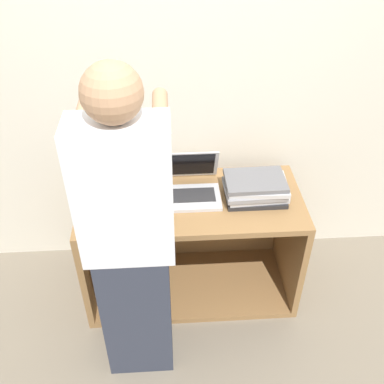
% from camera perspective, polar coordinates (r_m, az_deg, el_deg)
% --- Properties ---
extents(ground_plane, '(12.00, 12.00, 0.00)m').
position_cam_1_polar(ground_plane, '(2.83, 0.28, -16.26)').
color(ground_plane, '#756B5B').
extents(wall_back, '(8.00, 0.05, 2.40)m').
position_cam_1_polar(wall_back, '(2.59, -0.70, 12.96)').
color(wall_back, beige).
rests_on(wall_back, ground_plane).
extents(cart, '(1.25, 0.59, 0.72)m').
position_cam_1_polar(cart, '(2.80, -0.21, -5.79)').
color(cart, olive).
rests_on(cart, ground_plane).
extents(laptop_open, '(0.33, 0.33, 0.23)m').
position_cam_1_polar(laptop_open, '(2.52, -0.21, 0.70)').
color(laptop_open, '#B7B7BC').
rests_on(laptop_open, cart).
extents(laptop_stack_left, '(0.35, 0.25, 0.15)m').
position_cam_1_polar(laptop_stack_left, '(2.47, -8.45, 0.09)').
color(laptop_stack_left, '#232326').
rests_on(laptop_stack_left, cart).
extents(laptop_stack_right, '(0.35, 0.25, 0.13)m').
position_cam_1_polar(laptop_stack_right, '(2.51, 8.06, 0.48)').
color(laptop_stack_right, '#232326').
rests_on(laptop_stack_right, cart).
extents(person, '(0.40, 0.53, 1.73)m').
position_cam_1_polar(person, '(2.04, -7.89, -6.63)').
color(person, '#2D3342').
rests_on(person, ground_plane).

